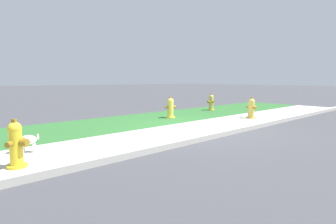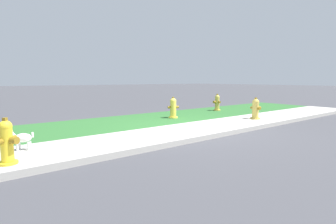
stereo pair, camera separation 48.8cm
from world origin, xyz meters
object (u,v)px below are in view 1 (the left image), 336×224
Objects in this scene: fire_hydrant_mid_block at (16,145)px; fire_hydrant_far_end at (211,102)px; small_white_dog at (26,140)px; fire_hydrant_near_corner at (251,108)px; fire_hydrant_across_street at (170,108)px.

fire_hydrant_far_end is (8.23, 2.89, -0.01)m from fire_hydrant_mid_block.
fire_hydrant_far_end is 8.18m from small_white_dog.
fire_hydrant_near_corner is at bearing 168.88° from fire_hydrant_far_end.
fire_hydrant_near_corner is at bearing -24.52° from fire_hydrant_across_street.
fire_hydrant_far_end is 1.78× the size of small_white_dog.
fire_hydrant_mid_block is 5.81m from fire_hydrant_across_street.
small_white_dog is (0.32, 0.82, -0.13)m from fire_hydrant_mid_block.
fire_hydrant_mid_block is 1.03× the size of fire_hydrant_far_end.
fire_hydrant_across_street is 5.22m from small_white_dog.
fire_hydrant_across_street is (-2.92, -0.54, 0.01)m from fire_hydrant_far_end.
fire_hydrant_mid_block is 1.84× the size of small_white_dog.
fire_hydrant_across_street reaches higher than fire_hydrant_near_corner.
small_white_dog is at bearing -152.13° from fire_hydrant_mid_block.
fire_hydrant_near_corner is at bearing -156.96° from small_white_dog.
fire_hydrant_across_street is at bearing -136.47° from small_white_dog.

